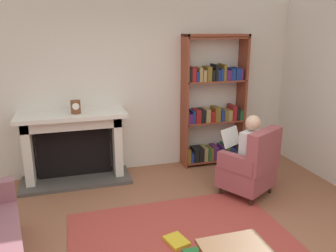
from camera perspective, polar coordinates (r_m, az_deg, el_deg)
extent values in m
cube|color=beige|center=(5.49, -5.01, 6.63)|extent=(5.60, 0.10, 2.70)
cube|color=beige|center=(5.54, 26.18, 5.15)|extent=(0.10, 5.20, 2.70)
cube|color=#A53B33|center=(3.93, 2.42, -18.53)|extent=(2.40, 1.80, 0.01)
cube|color=#4C4742|center=(5.41, -14.97, -8.71)|extent=(1.60, 0.64, 0.05)
cube|color=black|center=(5.47, -15.33, -4.20)|extent=(1.08, 0.20, 0.70)
cube|color=silver|center=(5.37, -22.20, -4.14)|extent=(0.12, 0.44, 0.99)
cube|color=silver|center=(5.37, -8.54, -3.09)|extent=(0.12, 0.44, 0.99)
cube|color=silver|center=(5.21, -15.70, 0.69)|extent=(1.40, 0.44, 0.16)
cube|color=silver|center=(5.12, -15.77, 1.71)|extent=(1.56, 0.56, 0.06)
cylinder|color=brown|center=(5.08, -15.15, 3.08)|extent=(0.14, 0.14, 0.19)
cylinder|color=white|center=(5.01, -15.14, 3.18)|extent=(0.10, 0.01, 0.10)
cube|color=brown|center=(5.52, 2.78, 3.83)|extent=(0.04, 0.32, 2.15)
cube|color=brown|center=(5.93, 12.14, 4.33)|extent=(0.04, 0.32, 2.15)
cube|color=brown|center=(5.59, 8.03, 14.76)|extent=(1.06, 0.32, 0.04)
cube|color=brown|center=(5.99, 7.28, -5.45)|extent=(1.02, 0.32, 0.02)
cube|color=brown|center=(5.78, 3.22, -4.76)|extent=(0.05, 0.26, 0.24)
cube|color=navy|center=(5.81, 3.74, -5.06)|extent=(0.05, 0.26, 0.16)
cube|color=black|center=(5.82, 4.43, -4.68)|extent=(0.08, 0.26, 0.23)
cube|color=black|center=(5.85, 5.24, -4.59)|extent=(0.08, 0.26, 0.23)
cube|color=#997F4C|center=(5.88, 5.97, -4.47)|extent=(0.07, 0.26, 0.24)
cube|color=#1E592D|center=(5.91, 6.55, -4.51)|extent=(0.04, 0.26, 0.21)
cube|color=brown|center=(5.93, 6.97, -4.45)|extent=(0.04, 0.26, 0.22)
cube|color=#4C1E59|center=(5.95, 7.62, -4.29)|extent=(0.09, 0.26, 0.24)
cube|color=navy|center=(5.99, 8.27, -4.43)|extent=(0.05, 0.26, 0.19)
cube|color=#4C1E59|center=(6.01, 8.80, -4.19)|extent=(0.05, 0.26, 0.23)
cube|color=#1E592D|center=(6.03, 9.32, -3.99)|extent=(0.05, 0.26, 0.26)
cube|color=brown|center=(6.05, 9.72, -4.05)|extent=(0.04, 0.26, 0.23)
cube|color=navy|center=(6.08, 10.23, -4.21)|extent=(0.08, 0.26, 0.18)
cube|color=black|center=(6.10, 10.82, -3.87)|extent=(0.05, 0.26, 0.24)
cube|color=maroon|center=(6.15, 11.45, -4.06)|extent=(0.08, 0.26, 0.18)
cube|color=brown|center=(5.78, 7.51, 0.82)|extent=(1.02, 0.32, 0.02)
cube|color=#4C1E59|center=(5.59, 3.41, 1.36)|extent=(0.07, 0.26, 0.16)
cube|color=navy|center=(5.61, 4.00, 1.64)|extent=(0.04, 0.26, 0.20)
cube|color=maroon|center=(5.63, 4.72, 1.74)|extent=(0.09, 0.26, 0.21)
cube|color=black|center=(5.66, 5.52, 1.79)|extent=(0.07, 0.26, 0.21)
cube|color=#997F4C|center=(5.69, 6.31, 1.88)|extent=(0.08, 0.26, 0.22)
cube|color=maroon|center=(5.73, 7.09, 1.73)|extent=(0.08, 0.26, 0.18)
cube|color=brown|center=(5.76, 7.90, 2.07)|extent=(0.09, 0.26, 0.24)
cube|color=navy|center=(5.80, 8.64, 1.91)|extent=(0.06, 0.26, 0.19)
cube|color=brown|center=(5.82, 9.23, 1.91)|extent=(0.06, 0.26, 0.19)
cube|color=#997F4C|center=(5.86, 9.86, 1.91)|extent=(0.07, 0.26, 0.18)
cube|color=maroon|center=(5.88, 10.58, 2.30)|extent=(0.07, 0.26, 0.25)
cube|color=black|center=(5.92, 11.17, 2.16)|extent=(0.05, 0.26, 0.21)
cube|color=#1E592D|center=(5.96, 11.81, 2.00)|extent=(0.09, 0.26, 0.17)
cube|color=brown|center=(5.65, 7.75, 7.47)|extent=(1.02, 0.32, 0.02)
cube|color=black|center=(5.46, 3.41, 8.53)|extent=(0.05, 0.26, 0.21)
cube|color=maroon|center=(5.47, 3.99, 8.62)|extent=(0.07, 0.26, 0.22)
cube|color=navy|center=(5.50, 4.57, 8.31)|extent=(0.04, 0.26, 0.16)
cube|color=#997F4C|center=(5.52, 5.11, 8.61)|extent=(0.05, 0.26, 0.22)
cube|color=#997F4C|center=(5.54, 5.76, 8.43)|extent=(0.06, 0.26, 0.18)
cube|color=brown|center=(5.57, 6.52, 8.70)|extent=(0.07, 0.26, 0.23)
cube|color=black|center=(5.60, 7.17, 8.43)|extent=(0.05, 0.26, 0.17)
cube|color=black|center=(5.62, 7.71, 8.88)|extent=(0.04, 0.26, 0.26)
cube|color=navy|center=(5.64, 8.08, 8.46)|extent=(0.04, 0.26, 0.17)
cube|color=navy|center=(5.66, 8.55, 8.53)|extent=(0.05, 0.26, 0.19)
cube|color=brown|center=(5.67, 9.02, 8.90)|extent=(0.04, 0.26, 0.26)
cube|color=#4C1E59|center=(5.71, 9.64, 8.42)|extent=(0.08, 0.26, 0.16)
cube|color=navy|center=(5.74, 10.38, 8.55)|extent=(0.07, 0.26, 0.19)
cube|color=navy|center=(5.78, 11.17, 8.60)|extent=(0.08, 0.26, 0.19)
cube|color=#4C1E59|center=(5.81, 11.72, 8.56)|extent=(0.04, 0.26, 0.18)
cube|color=brown|center=(5.59, 8.02, 14.35)|extent=(1.02, 0.32, 0.02)
cylinder|color=#331E14|center=(5.30, 11.96, -8.61)|extent=(0.05, 0.05, 0.12)
cylinder|color=#331E14|center=(4.91, 8.73, -10.49)|extent=(0.05, 0.05, 0.12)
cylinder|color=#331E14|center=(5.09, 16.60, -9.98)|extent=(0.05, 0.05, 0.12)
cylinder|color=#331E14|center=(4.68, 13.63, -12.12)|extent=(0.05, 0.05, 0.12)
cube|color=#95474B|center=(4.90, 12.89, -8.05)|extent=(0.85, 0.84, 0.30)
cube|color=#95474B|center=(4.64, 15.74, -3.98)|extent=(0.63, 0.46, 0.55)
cube|color=#95474B|center=(5.03, 14.66, -4.37)|extent=(0.37, 0.53, 0.22)
cube|color=#95474B|center=(4.59, 11.33, -6.12)|extent=(0.37, 0.53, 0.22)
cube|color=silver|center=(4.73, 13.70, -3.76)|extent=(0.38, 0.33, 0.50)
sphere|color=#D8AD8C|center=(4.63, 13.99, 0.56)|extent=(0.20, 0.20, 0.20)
cube|color=#191E3F|center=(4.96, 12.02, -5.20)|extent=(0.30, 0.41, 0.12)
cube|color=#191E3F|center=(4.83, 11.01, -5.72)|extent=(0.30, 0.41, 0.12)
cylinder|color=#191E3F|center=(5.15, 10.05, -7.41)|extent=(0.10, 0.10, 0.42)
cylinder|color=#191E3F|center=(5.03, 9.03, -7.96)|extent=(0.10, 0.10, 0.42)
cube|color=white|center=(4.86, 10.43, -1.80)|extent=(0.37, 0.27, 0.25)
cube|color=brown|center=(3.05, 11.09, -19.38)|extent=(0.56, 0.39, 0.03)
cube|color=gold|center=(3.87, 1.42, -18.61)|extent=(0.26, 0.31, 0.04)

